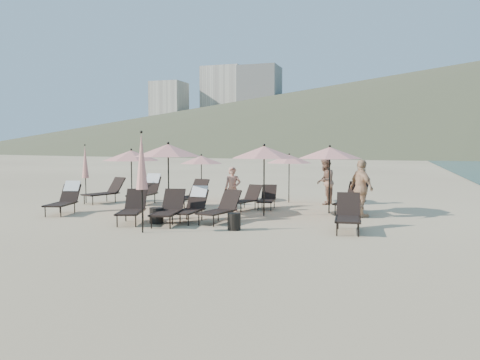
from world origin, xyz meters
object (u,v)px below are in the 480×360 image
(umbrella_open_0, at_px, (131,156))
(umbrella_closed_1, at_px, (85,162))
(lounger_1, at_px, (132,208))
(beachgoer_a, at_px, (233,189))
(lounger_2, at_px, (192,205))
(beachgoer_b, at_px, (325,181))
(lounger_3, at_px, (169,209))
(umbrella_closed_0, at_px, (142,162))
(lounger_11, at_px, (352,199))
(umbrella_open_5, at_px, (330,153))
(umbrella_open_1, at_px, (168,150))
(side_table_1, at_px, (234,222))
(lounger_7, at_px, (146,189))
(lounger_10, at_px, (267,198))
(umbrella_open_4, at_px, (289,159))
(lounger_4, at_px, (221,208))
(lounger_0, at_px, (65,198))
(beachgoer_c, at_px, (361,188))
(umbrella_open_3, at_px, (201,160))
(umbrella_open_2, at_px, (264,152))
(lounger_8, at_px, (191,194))
(lounger_5, at_px, (348,214))
(lounger_9, at_px, (246,198))
(lounger_6, at_px, (106,191))
(side_table_0, at_px, (156,215))

(umbrella_open_0, height_order, umbrella_closed_1, umbrella_closed_1)
(lounger_1, height_order, beachgoer_a, beachgoer_a)
(lounger_2, relative_size, beachgoer_b, 0.92)
(lounger_3, height_order, umbrella_closed_0, umbrella_closed_0)
(lounger_3, bearing_deg, lounger_11, 28.68)
(beachgoer_a, bearing_deg, umbrella_open_5, -6.56)
(umbrella_open_1, bearing_deg, umbrella_open_5, 24.10)
(umbrella_open_0, relative_size, umbrella_open_1, 0.91)
(lounger_11, relative_size, side_table_1, 4.11)
(lounger_2, bearing_deg, umbrella_open_1, 145.37)
(lounger_7, height_order, umbrella_open_5, umbrella_open_5)
(lounger_10, bearing_deg, umbrella_open_5, -19.81)
(umbrella_open_4, bearing_deg, lounger_10, -99.36)
(beachgoer_a, bearing_deg, lounger_4, -96.18)
(side_table_1, bearing_deg, lounger_0, 169.57)
(lounger_1, height_order, beachgoer_c, beachgoer_c)
(umbrella_open_1, height_order, umbrella_open_3, umbrella_open_1)
(lounger_2, distance_m, umbrella_open_2, 2.99)
(lounger_8, relative_size, side_table_1, 4.00)
(lounger_5, relative_size, umbrella_open_1, 0.72)
(lounger_9, bearing_deg, beachgoer_b, 59.57)
(lounger_4, distance_m, umbrella_open_0, 4.86)
(beachgoer_c, bearing_deg, lounger_1, 77.19)
(lounger_2, xyz_separation_m, umbrella_closed_1, (-6.08, 2.87, 1.17))
(lounger_11, distance_m, umbrella_open_1, 6.52)
(lounger_0, height_order, lounger_8, lounger_0)
(lounger_4, relative_size, umbrella_closed_1, 0.73)
(umbrella_open_3, bearing_deg, lounger_3, -76.03)
(umbrella_open_5, distance_m, beachgoer_c, 1.71)
(umbrella_open_3, bearing_deg, lounger_6, -154.17)
(lounger_5, relative_size, lounger_6, 0.94)
(lounger_0, height_order, umbrella_open_2, umbrella_open_2)
(side_table_0, bearing_deg, lounger_5, 5.27)
(lounger_1, distance_m, beachgoer_b, 8.10)
(lounger_0, bearing_deg, lounger_1, -31.39)
(lounger_10, height_order, lounger_11, lounger_11)
(lounger_4, height_order, beachgoer_c, beachgoer_c)
(umbrella_open_3, height_order, umbrella_open_5, umbrella_open_5)
(umbrella_closed_0, height_order, beachgoer_b, umbrella_closed_0)
(umbrella_open_3, xyz_separation_m, side_table_0, (1.01, -5.75, -1.53))
(beachgoer_c, bearing_deg, umbrella_closed_1, 47.71)
(umbrella_open_2, distance_m, beachgoer_c, 3.39)
(lounger_11, distance_m, side_table_1, 5.23)
(umbrella_open_3, height_order, umbrella_closed_0, umbrella_closed_0)
(lounger_6, distance_m, umbrella_open_3, 4.17)
(umbrella_open_4, relative_size, umbrella_open_5, 0.86)
(lounger_5, distance_m, umbrella_open_3, 8.53)
(lounger_0, distance_m, side_table_1, 6.76)
(lounger_0, height_order, umbrella_open_1, umbrella_open_1)
(lounger_8, bearing_deg, side_table_0, -70.58)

